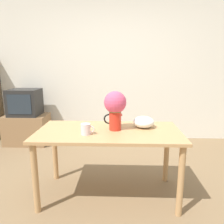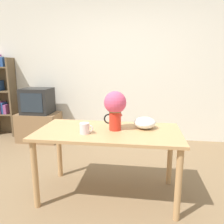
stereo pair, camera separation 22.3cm
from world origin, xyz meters
name	(u,v)px [view 1 (the left image)]	position (x,y,z in m)	size (l,w,h in m)	color
ground_plane	(104,202)	(0.00, 0.00, 0.00)	(12.00, 12.00, 0.00)	#7F6647
wall_back	(112,70)	(0.00, 2.08, 1.30)	(8.00, 0.05, 2.60)	silver
table	(109,140)	(0.04, 0.14, 0.63)	(1.48, 0.75, 0.74)	tan
flower_vase	(115,106)	(0.11, 0.17, 0.98)	(0.23, 0.23, 0.40)	red
coffee_mug	(86,129)	(-0.17, 0.00, 0.79)	(0.13, 0.09, 0.11)	silver
white_bowl	(144,122)	(0.41, 0.27, 0.80)	(0.23, 0.23, 0.12)	white
tv_stand	(27,129)	(-1.51, 1.68, 0.26)	(0.74, 0.47, 0.52)	#8E6B47
tv_set	(25,102)	(-1.51, 1.68, 0.75)	(0.51, 0.44, 0.46)	black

